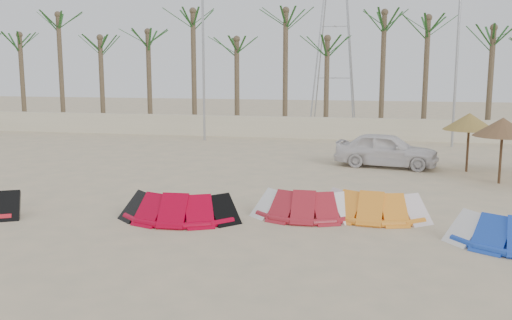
% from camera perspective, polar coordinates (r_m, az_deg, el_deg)
% --- Properties ---
extents(ground, '(120.00, 120.00, 0.00)m').
position_cam_1_polar(ground, '(13.51, -5.22, -9.60)').
color(ground, beige).
rests_on(ground, ground).
extents(boundary_wall, '(60.00, 0.30, 1.30)m').
position_cam_1_polar(boundary_wall, '(34.61, 5.36, 3.23)').
color(boundary_wall, beige).
rests_on(boundary_wall, ground).
extents(palm_line, '(52.00, 4.00, 7.70)m').
position_cam_1_polar(palm_line, '(35.89, 6.87, 12.69)').
color(palm_line, brown).
rests_on(palm_line, ground).
extents(lamp_b, '(1.25, 0.14, 11.00)m').
position_cam_1_polar(lamp_b, '(33.66, -5.25, 11.78)').
color(lamp_b, '#A5A8AD').
rests_on(lamp_b, ground).
extents(lamp_c, '(1.25, 0.14, 11.00)m').
position_cam_1_polar(lamp_c, '(32.51, 19.61, 11.36)').
color(lamp_c, '#A5A8AD').
rests_on(lamp_c, ground).
extents(pylon, '(3.00, 3.00, 14.00)m').
position_cam_1_polar(pylon, '(40.54, 7.70, 3.18)').
color(pylon, '#A5A8AD').
rests_on(pylon, ground).
extents(kite_red_mid, '(3.42, 1.65, 0.90)m').
position_cam_1_polar(kite_red_mid, '(16.69, -7.42, -4.42)').
color(kite_red_mid, '#A9001D').
rests_on(kite_red_mid, ground).
extents(kite_red_right, '(3.02, 1.56, 0.90)m').
position_cam_1_polar(kite_red_right, '(16.86, 5.03, -4.24)').
color(kite_red_right, '#A41C29').
rests_on(kite_red_right, ground).
extents(kite_orange, '(3.26, 1.80, 0.90)m').
position_cam_1_polar(kite_orange, '(17.06, 11.55, -4.24)').
color(kite_orange, orange).
rests_on(kite_orange, ground).
extents(parasol_left, '(2.13, 2.13, 2.46)m').
position_cam_1_polar(parasol_left, '(25.11, 20.55, 3.62)').
color(parasol_left, '#4C331E').
rests_on(parasol_left, ground).
extents(parasol_mid, '(2.15, 2.15, 2.49)m').
position_cam_1_polar(parasol_mid, '(23.03, 23.45, 3.03)').
color(parasol_mid, '#4C331E').
rests_on(parasol_mid, ground).
extents(car, '(4.64, 2.48, 1.50)m').
position_cam_1_polar(car, '(25.50, 12.92, 1.01)').
color(car, white).
rests_on(car, ground).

